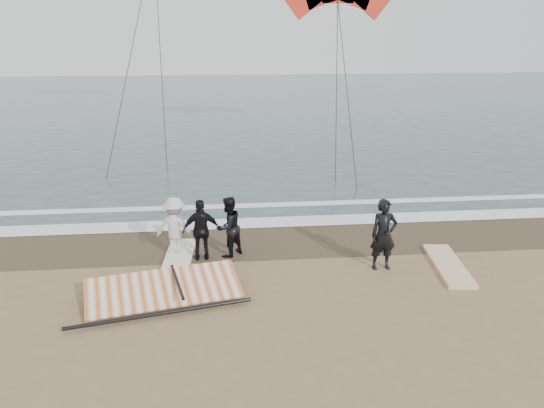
{
  "coord_description": "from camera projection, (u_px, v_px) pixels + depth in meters",
  "views": [
    {
      "loc": [
        -1.24,
        -9.58,
        5.83
      ],
      "look_at": [
        0.01,
        3.0,
        1.6
      ],
      "focal_mm": 35.0,
      "sensor_mm": 36.0,
      "label": 1
    }
  ],
  "objects": [
    {
      "name": "board_cream",
      "position": [
        178.0,
        259.0,
        13.86
      ],
      "size": [
        0.85,
        2.65,
        0.11
      ],
      "primitive_type": "cube",
      "rotation": [
        0.0,
        0.0,
        -0.06
      ],
      "color": "white",
      "rests_on": "ground"
    },
    {
      "name": "man_main",
      "position": [
        384.0,
        235.0,
        13.21
      ],
      "size": [
        0.68,
        0.46,
        1.83
      ],
      "primitive_type": "imported",
      "rotation": [
        0.0,
        0.0,
        0.04
      ],
      "color": "black",
      "rests_on": "ground"
    },
    {
      "name": "trio_cluster",
      "position": [
        199.0,
        228.0,
        13.9
      ],
      "size": [
        2.5,
        1.05,
        1.66
      ],
      "color": "black",
      "rests_on": "ground"
    },
    {
      "name": "wet_sand",
      "position": [
        266.0,
        240.0,
        15.26
      ],
      "size": [
        120.0,
        2.8,
        0.01
      ],
      "primitive_type": "cube",
      "color": "#4C3D2B",
      "rests_on": "ground"
    },
    {
      "name": "sail_rig",
      "position": [
        162.0,
        290.0,
        11.98
      ],
      "size": [
        3.85,
        2.37,
        0.49
      ],
      "color": "black",
      "rests_on": "ground"
    },
    {
      "name": "sea",
      "position": [
        234.0,
        104.0,
        42.14
      ],
      "size": [
        120.0,
        54.0,
        0.02
      ],
      "primitive_type": "cube",
      "color": "#233838",
      "rests_on": "ground"
    },
    {
      "name": "foam_near",
      "position": [
        262.0,
        222.0,
        16.57
      ],
      "size": [
        120.0,
        0.9,
        0.01
      ],
      "primitive_type": "cube",
      "color": "white",
      "rests_on": "sea"
    },
    {
      "name": "ground",
      "position": [
        286.0,
        322.0,
        11.01
      ],
      "size": [
        120.0,
        120.0,
        0.0
      ],
      "primitive_type": "plane",
      "color": "#8C704C",
      "rests_on": "ground"
    },
    {
      "name": "board_white",
      "position": [
        448.0,
        265.0,
        13.55
      ],
      "size": [
        1.0,
        2.57,
        0.1
      ],
      "primitive_type": "cube",
      "rotation": [
        0.0,
        0.0,
        -0.12
      ],
      "color": "silver",
      "rests_on": "ground"
    },
    {
      "name": "foam_far",
      "position": [
        258.0,
        205.0,
        18.17
      ],
      "size": [
        120.0,
        0.45,
        0.01
      ],
      "primitive_type": "cube",
      "color": "white",
      "rests_on": "sea"
    }
  ]
}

